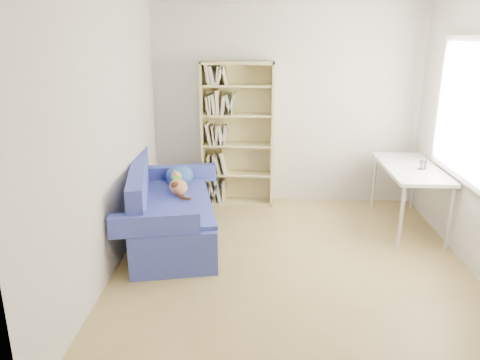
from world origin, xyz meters
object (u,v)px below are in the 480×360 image
Objects in this scene: pen_cup at (423,164)px; sofa at (168,212)px; desk at (411,172)px; bookshelf at (237,141)px.

sofa is at bearing -172.49° from pen_cup.
sofa is 1.46× the size of desk.
bookshelf reaches higher than desk.
sofa reaches higher than desk.
sofa is 1.51m from bookshelf.
desk is 0.18m from pen_cup.
desk is at bearing -19.80° from bookshelf.
sofa is 12.82× the size of pen_cup.
bookshelf is (0.72, 1.22, 0.54)m from sofa.
desk is (2.78, 0.47, 0.35)m from sofa.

